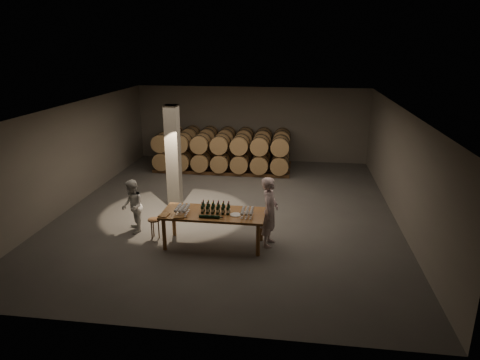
# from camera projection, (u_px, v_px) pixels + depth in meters

# --- Properties ---
(room) EXTENTS (12.00, 12.00, 12.00)m
(room) POSITION_uv_depth(u_px,v_px,m) (173.00, 156.00, 13.36)
(room) COLOR #4E4C49
(room) RESTS_ON ground
(tasting_table) EXTENTS (2.60, 1.10, 0.90)m
(tasting_table) POSITION_uv_depth(u_px,v_px,m) (214.00, 216.00, 10.83)
(tasting_table) COLOR brown
(tasting_table) RESTS_ON ground
(barrel_stack_back) EXTENTS (5.48, 0.95, 1.57)m
(barrel_stack_back) POSITION_uv_depth(u_px,v_px,m) (227.00, 145.00, 18.20)
(barrel_stack_back) COLOR #56331D
(barrel_stack_back) RESTS_ON ground
(barrel_stack_front) EXTENTS (5.48, 0.95, 1.57)m
(barrel_stack_front) POSITION_uv_depth(u_px,v_px,m) (221.00, 153.00, 16.88)
(barrel_stack_front) COLOR #56331D
(barrel_stack_front) RESTS_ON ground
(bottle_cluster) EXTENTS (0.73, 0.23, 0.31)m
(bottle_cluster) POSITION_uv_depth(u_px,v_px,m) (216.00, 209.00, 10.73)
(bottle_cluster) COLOR black
(bottle_cluster) RESTS_ON tasting_table
(lying_bottles) EXTENTS (0.60, 0.08, 0.08)m
(lying_bottles) POSITION_uv_depth(u_px,v_px,m) (210.00, 217.00, 10.43)
(lying_bottles) COLOR black
(lying_bottles) RESTS_ON tasting_table
(glass_cluster_left) EXTENTS (0.31, 0.53, 0.18)m
(glass_cluster_left) POSITION_uv_depth(u_px,v_px,m) (182.00, 208.00, 10.73)
(glass_cluster_left) COLOR silver
(glass_cluster_left) RESTS_ON tasting_table
(glass_cluster_right) EXTENTS (0.30, 0.52, 0.16)m
(glass_cluster_right) POSITION_uv_depth(u_px,v_px,m) (247.00, 211.00, 10.59)
(glass_cluster_right) COLOR silver
(glass_cluster_right) RESTS_ON tasting_table
(plate) EXTENTS (0.28, 0.28, 0.02)m
(plate) POSITION_uv_depth(u_px,v_px,m) (236.00, 215.00, 10.63)
(plate) COLOR silver
(plate) RESTS_ON tasting_table
(notebook_near) EXTENTS (0.31, 0.27, 0.03)m
(notebook_near) POSITION_uv_depth(u_px,v_px,m) (179.00, 217.00, 10.50)
(notebook_near) COLOR olive
(notebook_near) RESTS_ON tasting_table
(notebook_corner) EXTENTS (0.26, 0.30, 0.02)m
(notebook_corner) POSITION_uv_depth(u_px,v_px,m) (164.00, 215.00, 10.61)
(notebook_corner) COLOR olive
(notebook_corner) RESTS_ON tasting_table
(pen) EXTENTS (0.15, 0.05, 0.01)m
(pen) POSITION_uv_depth(u_px,v_px,m) (185.00, 217.00, 10.48)
(pen) COLOR black
(pen) RESTS_ON tasting_table
(stool) EXTENTS (0.33, 0.33, 0.55)m
(stool) POSITION_uv_depth(u_px,v_px,m) (154.00, 223.00, 11.31)
(stool) COLOR #56331D
(stool) RESTS_ON ground
(person_man) EXTENTS (0.53, 0.72, 1.82)m
(person_man) POSITION_uv_depth(u_px,v_px,m) (269.00, 212.00, 10.81)
(person_man) COLOR beige
(person_man) RESTS_ON ground
(person_woman) EXTENTS (0.81, 0.89, 1.49)m
(person_woman) POSITION_uv_depth(u_px,v_px,m) (132.00, 206.00, 11.62)
(person_woman) COLOR silver
(person_woman) RESTS_ON ground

